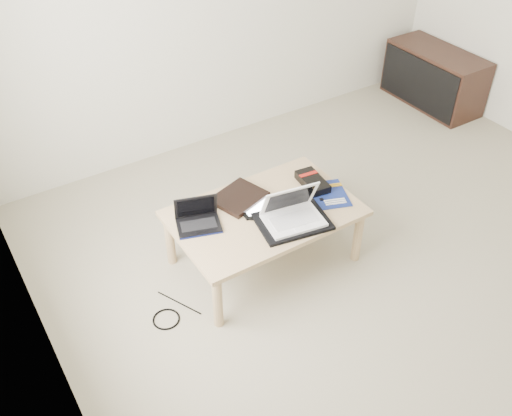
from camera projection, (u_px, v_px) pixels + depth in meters
ground at (396, 269)px, 3.58m from camera, size 4.00×4.00×0.00m
room_shell at (454, 1)px, 2.53m from camera, size 4.20×4.20×2.70m
coffee_table at (264, 218)px, 3.42m from camera, size 1.10×0.70×0.40m
media_cabinet at (434, 78)px, 5.11m from camera, size 0.41×0.90×0.50m
book at (239, 198)px, 3.47m from camera, size 0.36×0.33×0.03m
netbook at (198, 219)px, 3.28m from camera, size 0.29×0.25×0.18m
tablet at (258, 206)px, 3.42m from camera, size 0.25×0.20×0.01m
remote at (287, 201)px, 3.45m from camera, size 0.08×0.21×0.02m
neoprene_sleeve at (293, 222)px, 3.30m from camera, size 0.46×0.37×0.02m
white_laptop at (292, 213)px, 3.28m from camera, size 0.36×0.29×0.22m
motherboard at (328, 194)px, 3.52m from camera, size 0.31×0.34×0.01m
gpu_box at (312, 182)px, 3.58m from camera, size 0.15×0.26×0.06m
cable_coil at (252, 215)px, 3.36m from camera, size 0.12×0.12×0.01m
floor_cable_coil at (166, 319)px, 3.26m from camera, size 0.16×0.16×0.01m
floor_cable_trail at (179, 303)px, 3.35m from camera, size 0.14×0.29×0.01m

